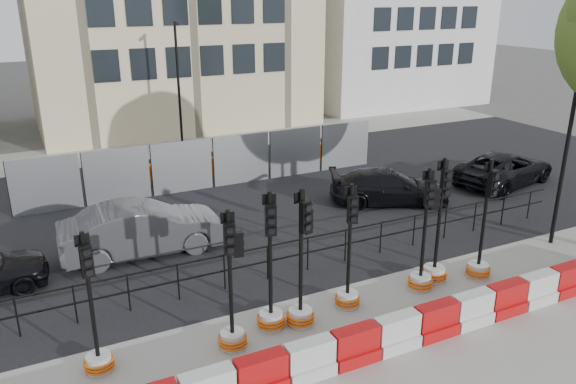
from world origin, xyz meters
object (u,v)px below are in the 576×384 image
traffic_signal_d (301,294)px  traffic_signal_h (480,254)px  traffic_signal_a (97,344)px  car_c (389,187)px  lamp_post_near (569,141)px

traffic_signal_d → traffic_signal_h: traffic_signal_d is taller
traffic_signal_a → car_c: (10.93, 5.34, -0.01)m
lamp_post_near → traffic_signal_d: bearing=-176.4°
traffic_signal_d → car_c: traffic_signal_d is taller
lamp_post_near → car_c: (-2.38, 5.07, -2.60)m
car_c → traffic_signal_d: bearing=155.7°
traffic_signal_a → traffic_signal_d: 4.43m
traffic_signal_h → traffic_signal_a: bearing=172.0°
lamp_post_near → traffic_signal_h: lamp_post_near is taller
lamp_post_near → car_c: size_ratio=1.30×
traffic_signal_a → traffic_signal_h: (9.72, -0.38, 0.05)m
traffic_signal_a → car_c: bearing=18.7°
traffic_signal_d → traffic_signal_h: bearing=-17.1°
traffic_signal_d → traffic_signal_h: size_ratio=1.01×
traffic_signal_d → car_c: 8.62m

